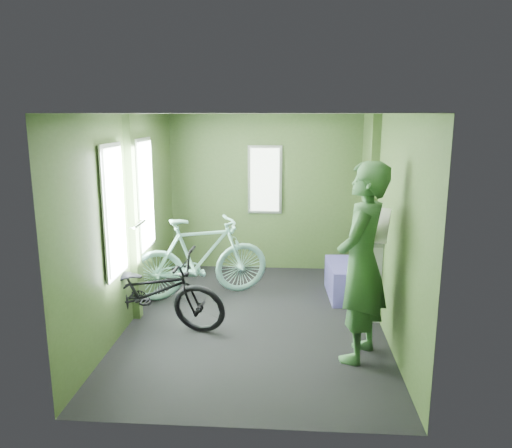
{
  "coord_description": "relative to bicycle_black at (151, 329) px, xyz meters",
  "views": [
    {
      "loc": [
        0.38,
        -5.29,
        2.3
      ],
      "look_at": [
        0.0,
        0.1,
        1.1
      ],
      "focal_mm": 35.0,
      "sensor_mm": 36.0,
      "label": 1
    }
  ],
  "objects": [
    {
      "name": "room",
      "position": [
        1.08,
        0.35,
        1.44
      ],
      "size": [
        4.0,
        4.02,
        2.31
      ],
      "color": "black",
      "rests_on": "ground"
    },
    {
      "name": "bicycle_black",
      "position": [
        0.0,
        0.0,
        0.0
      ],
      "size": [
        1.79,
        1.03,
        0.99
      ],
      "primitive_type": "imported",
      "rotation": [
        0.0,
        -0.2,
        1.4
      ],
      "color": "black",
      "rests_on": "ground"
    },
    {
      "name": "bicycle_mint",
      "position": [
        0.38,
        0.98,
        0.0
      ],
      "size": [
        1.88,
        1.27,
        1.12
      ],
      "primitive_type": "imported",
      "rotation": [
        0.0,
        -0.13,
        1.96
      ],
      "color": "#7EBEB1",
      "rests_on": "ground"
    },
    {
      "name": "passenger",
      "position": [
        2.17,
        -0.48,
        0.95
      ],
      "size": [
        0.7,
        0.81,
        1.89
      ],
      "rotation": [
        0.0,
        0.0,
        -2.0
      ],
      "color": "#2F5730",
      "rests_on": "ground"
    },
    {
      "name": "waste_box",
      "position": [
        2.38,
        0.52,
        0.46
      ],
      "size": [
        0.27,
        0.38,
        0.92
      ],
      "primitive_type": "cube",
      "color": "gray",
      "rests_on": "ground"
    },
    {
      "name": "bench_seat",
      "position": [
        2.26,
        1.17,
        0.27
      ],
      "size": [
        0.52,
        0.88,
        0.9
      ],
      "rotation": [
        0.0,
        0.0,
        0.05
      ],
      "color": "navy",
      "rests_on": "ground"
    }
  ]
}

